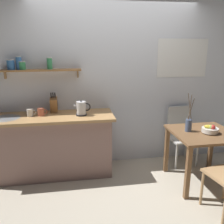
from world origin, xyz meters
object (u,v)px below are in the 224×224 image
Objects in this scene: dining_table at (203,141)px; dining_chair_far at (180,132)px; fruit_bowl at (210,129)px; coffee_mug_by_sink at (30,113)px; twig_vase at (189,125)px; electric_kettle at (81,109)px; coffee_mug_spare at (41,112)px; knife_block at (54,105)px.

dining_table is 0.90× the size of dining_chair_far.
fruit_bowl is (0.06, -0.05, 0.18)m from dining_table.
coffee_mug_by_sink is (-2.31, -0.10, 0.47)m from dining_chair_far.
twig_vase is at bearing 154.91° from fruit_bowl.
twig_vase is at bearing -16.15° from electric_kettle.
twig_vase is (-0.19, 0.07, 0.22)m from dining_table.
electric_kettle is 0.57m from coffee_mug_spare.
electric_kettle is 1.83× the size of coffee_mug_by_sink.
electric_kettle is 1.73× the size of coffee_mug_spare.
dining_table is 2.17m from knife_block.
dining_chair_far is 0.69m from twig_vase.
fruit_bowl is 0.41× the size of twig_vase.
dining_table is at bearing -13.33° from coffee_mug_by_sink.
dining_table is 6.40× the size of coffee_mug_by_sink.
knife_block reaches higher than fruit_bowl.
coffee_mug_spare is (-1.99, 0.48, 0.13)m from twig_vase.
electric_kettle is 0.72m from coffee_mug_by_sink.
dining_chair_far is 2.36m from coffee_mug_by_sink.
coffee_mug_by_sink is 0.15m from coffee_mug_spare.
dining_chair_far is at bearing 2.51° from coffee_mug_spare.
fruit_bowl reaches higher than dining_table.
dining_table is at bearing -14.23° from coffee_mug_spare.
coffee_mug_by_sink reaches higher than dining_chair_far.
fruit_bowl is at bearing -19.78° from knife_block.
electric_kettle is (-1.68, 0.53, 0.22)m from fruit_bowl.
dining_table is at bearing -16.60° from electric_kettle.
twig_vase reaches higher than coffee_mug_spare.
dining_table is at bearing -19.88° from twig_vase.
fruit_bowl is 1.67× the size of coffee_mug_by_sink.
coffee_mug_by_sink is at bearing 165.88° from fruit_bowl.
dining_chair_far is 1.73× the size of twig_vase.
dining_chair_far is 4.26× the size of fruit_bowl.
twig_vase is (-0.17, -0.58, 0.34)m from dining_chair_far.
twig_vase reaches higher than dining_table.
fruit_bowl is 1.58× the size of coffee_mug_spare.
knife_block is at bearing 160.99° from twig_vase.
dining_chair_far is 7.12× the size of coffee_mug_by_sink.
dining_table is 1.55× the size of twig_vase.
dining_table is at bearing 141.58° from fruit_bowl.
coffee_mug_by_sink reaches higher than fruit_bowl.
twig_vase is 2.19m from coffee_mug_by_sink.
twig_vase is (-0.25, 0.12, 0.04)m from fruit_bowl.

